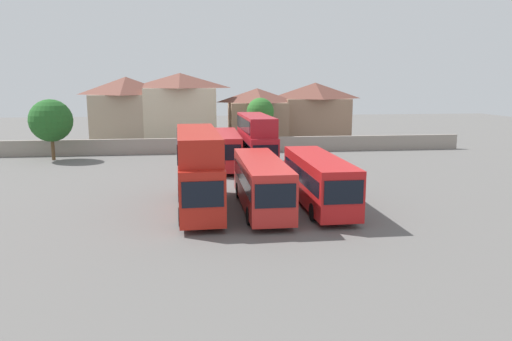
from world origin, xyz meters
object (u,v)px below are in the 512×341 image
bus_3 (318,178)px  bus_5 (256,138)px  house_terrace_far_right (315,111)px  bus_2 (261,181)px  bus_4 (225,148)px  house_terrace_left (127,111)px  tree_left_of_lot (51,121)px  house_terrace_right (257,115)px  bus_1 (198,166)px  tree_behind_wall (260,112)px  house_terrace_centre (181,108)px

bus_3 → bus_5: (-2.29, 15.27, 0.93)m
bus_5 → house_terrace_far_right: size_ratio=1.14×
bus_2 → house_terrace_far_right: bearing=160.5°
bus_2 → bus_4: size_ratio=1.02×
house_terrace_left → tree_left_of_lot: 13.48m
house_terrace_right → house_terrace_left: bearing=-179.3°
bus_1 → house_terrace_left: size_ratio=1.25×
bus_4 → tree_behind_wall: 13.56m
bus_4 → bus_5: 3.16m
bus_1 → bus_4: (2.71, 15.59, -0.97)m
bus_2 → tree_left_of_lot: size_ratio=1.69×
house_terrace_left → house_terrace_far_right: house_terrace_left is taller
bus_4 → house_terrace_right: house_terrace_right is taller
bus_2 → bus_5: 15.74m
bus_5 → house_terrace_far_right: 23.57m
house_terrace_left → house_terrace_right: bearing=0.7°
tree_left_of_lot → tree_behind_wall: tree_left_of_lot is taller
bus_2 → bus_4: 16.11m
bus_5 → house_terrace_far_right: house_terrace_far_right is taller
tree_left_of_lot → house_terrace_centre: bearing=42.1°
bus_2 → house_terrace_right: (4.20, 34.94, 1.85)m
house_terrace_centre → house_terrace_right: 10.31m
bus_5 → tree_left_of_lot: tree_left_of_lot is taller
house_terrace_right → tree_behind_wall: 6.69m
bus_5 → house_terrace_right: bearing=170.9°
bus_2 → house_terrace_left: bearing=-159.9°
house_terrace_centre → tree_left_of_lot: (-13.26, -12.00, -0.55)m
house_terrace_right → bus_2: bearing=-96.8°
bus_3 → bus_5: size_ratio=1.04×
bus_2 → house_terrace_left: (-13.03, 34.73, 2.61)m
bus_2 → house_terrace_right: house_terrace_right is taller
bus_1 → bus_4: size_ratio=1.04×
house_terrace_right → house_terrace_far_right: 8.54m
bus_1 → bus_2: size_ratio=1.02×
bus_5 → house_terrace_left: (-14.65, 19.10, 1.66)m
bus_2 → house_terrace_centre: (-6.06, 34.82, 2.86)m
bus_5 → tree_behind_wall: size_ratio=1.69×
house_terrace_centre → tree_left_of_lot: size_ratio=1.47×
bus_2 → bus_3: 3.93m
bus_1 → house_terrace_centre: size_ratio=1.17×
bus_4 → tree_left_of_lot: tree_left_of_lot is taller
house_terrace_left → tree_behind_wall: 17.95m
house_terrace_right → bus_1: bearing=-103.5°
bus_5 → house_terrace_left: bearing=-144.1°
bus_3 → tree_left_of_lot: tree_left_of_lot is taller
bus_2 → tree_left_of_lot: tree_left_of_lot is taller
bus_2 → bus_4: (-1.37, 16.05, 0.04)m
house_terrace_centre → bus_3: bearing=-73.9°
house_terrace_left → tree_left_of_lot: bearing=-117.9°
house_terrace_centre → house_terrace_right: size_ratio=1.21×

